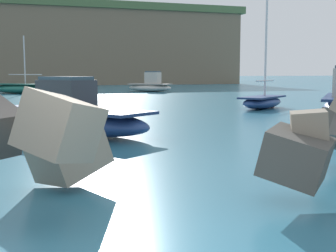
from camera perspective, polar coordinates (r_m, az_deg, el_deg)
ground_plane at (r=5.79m, az=-8.73°, el=-14.87°), size 400.00×400.00×0.00m
breakwater_jetty at (r=7.77m, az=9.84°, el=-0.90°), size 29.80×6.45×2.37m
boat_near_centre at (r=26.76m, az=11.87°, el=3.16°), size 4.24×3.73×7.53m
boat_mid_left at (r=48.39m, az=-2.23°, el=5.16°), size 4.96×4.73×2.19m
boat_far_centre at (r=15.71m, az=-11.75°, el=1.26°), size 5.17×6.36×1.97m
boat_far_right at (r=46.46m, az=-18.05°, el=4.57°), size 6.24×5.14×5.60m
mooring_buoy_inner at (r=27.49m, az=13.01°, el=2.71°), size 0.44×0.44×0.44m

